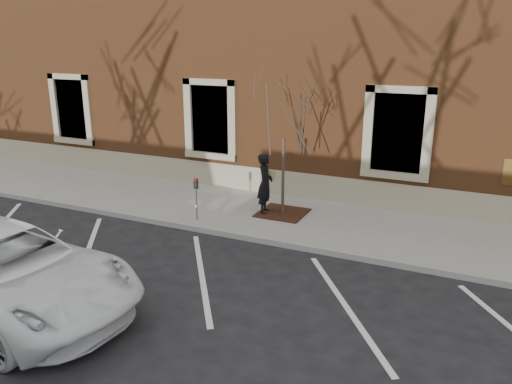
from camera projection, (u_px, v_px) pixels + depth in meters
The scene contains 10 objects.
ground at pixel (246, 239), 12.74m from camera, with size 120.00×120.00×0.00m, color #28282B.
sidewalk_near at pixel (273, 216), 14.24m from camera, with size 40.00×3.50×0.15m, color #A6A59C.
curb_near at pixel (245, 237), 12.68m from camera, with size 40.00×0.12×0.15m, color #9E9E99.
parking_stripes at pixel (202, 274), 10.84m from camera, with size 28.00×4.40×0.01m, color silver, non-canonical shape.
building_civic at pixel (338, 65), 18.29m from camera, with size 40.00×8.62×8.00m.
man at pixel (265, 184), 13.99m from camera, with size 0.63×0.41×1.73m, color black.
parking_meter at pixel (196, 191), 13.46m from camera, with size 0.11×0.08×1.18m.
tree_grate at pixel (282, 213), 14.20m from camera, with size 1.31×1.31×0.03m, color #3B1F13.
sapling at pixel (284, 116), 13.40m from camera, with size 2.37×2.37×3.95m.
white_truck at pixel (2, 271), 9.23m from camera, with size 2.61×5.65×1.57m, color white.
Camera 1 is at (5.24, -10.62, 4.87)m, focal length 35.00 mm.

